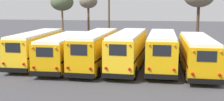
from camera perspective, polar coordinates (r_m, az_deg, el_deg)
The scene contains 11 objects.
ground_plane at distance 26.21m, azimuth 0.02°, elevation -3.54°, with size 160.00×160.00×0.00m, color #424247.
school_bus_0 at distance 28.50m, azimuth -15.00°, elevation 0.70°, with size 2.68×9.90×3.18m.
school_bus_1 at distance 26.70m, azimuth -9.74°, elevation 0.13°, with size 2.85×10.04×2.98m.
school_bus_2 at distance 26.06m, azimuth -3.30°, elevation 0.37°, with size 2.72×10.48×3.31m.
school_bus_3 at distance 25.50m, azimuth 3.31°, elevation 0.27°, with size 2.89×10.15×3.36m.
school_bus_4 at distance 25.52m, azimuth 10.11°, elevation 0.11°, with size 2.63×9.61×3.33m.
school_bus_5 at distance 25.54m, azimuth 16.90°, elevation -0.49°, with size 2.56×10.42×3.05m.
utility_pole at distance 35.58m, azimuth -0.63°, elevation 6.46°, with size 1.80×0.25×7.76m.
bare_tree_0 at distance 38.87m, azimuth -10.13°, elevation 9.57°, with size 3.09×3.09×7.34m.
bare_tree_2 at distance 39.62m, azimuth -4.84°, elevation 9.71°, with size 2.52×2.52×7.23m.
fence_line at distance 33.06m, azimuth 2.13°, elevation 0.88°, with size 23.18×0.06×1.42m.
Camera 1 is at (4.29, -25.20, 5.79)m, focal length 45.00 mm.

